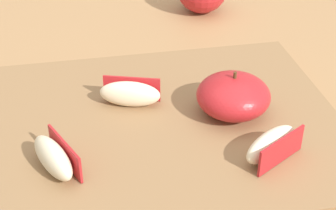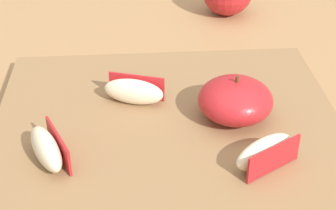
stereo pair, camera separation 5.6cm
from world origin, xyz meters
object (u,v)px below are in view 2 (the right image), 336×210
at_px(apple_half_skin_up, 235,100).
at_px(apple_wedge_back, 47,148).
at_px(apple_wedge_front, 134,91).
at_px(apple_wedge_left, 265,152).
at_px(cutting_board, 168,127).

distance_m(apple_half_skin_up, apple_wedge_back, 0.20).
relative_size(apple_wedge_front, apple_wedge_back, 1.01).
bearing_deg(apple_wedge_front, apple_wedge_left, -44.36).
height_order(apple_half_skin_up, apple_wedge_front, apple_half_skin_up).
xyz_separation_m(apple_wedge_front, apple_wedge_back, (-0.09, -0.10, 0.00)).
distance_m(apple_wedge_back, apple_wedge_left, 0.21).
relative_size(cutting_board, apple_wedge_left, 5.34).
bearing_deg(cutting_board, apple_wedge_left, -43.19).
xyz_separation_m(cutting_board, apple_wedge_left, (0.09, -0.08, 0.02)).
height_order(apple_wedge_front, apple_wedge_left, same).
relative_size(apple_half_skin_up, apple_wedge_back, 1.13).
distance_m(apple_wedge_front, apple_wedge_left, 0.17).
distance_m(apple_half_skin_up, apple_wedge_left, 0.08).
relative_size(apple_half_skin_up, apple_wedge_front, 1.12).
relative_size(apple_wedge_front, apple_wedge_left, 1.03).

